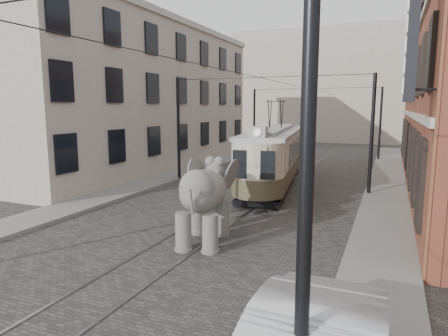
% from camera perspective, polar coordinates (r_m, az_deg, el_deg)
% --- Properties ---
extents(ground, '(120.00, 120.00, 0.00)m').
position_cam_1_polar(ground, '(16.27, 0.30, -6.77)').
color(ground, '#464340').
extents(tram_rails, '(1.54, 80.00, 0.02)m').
position_cam_1_polar(tram_rails, '(16.26, 0.30, -6.73)').
color(tram_rails, slate).
rests_on(tram_rails, ground).
extents(sidewalk_right, '(2.00, 60.00, 0.15)m').
position_cam_1_polar(sidewalk_right, '(15.07, 22.08, -8.41)').
color(sidewalk_right, slate).
rests_on(sidewalk_right, ground).
extents(sidewalk_left, '(2.00, 60.00, 0.15)m').
position_cam_1_polar(sidewalk_left, '(19.62, -17.53, -4.24)').
color(sidewalk_left, slate).
rests_on(sidewalk_left, ground).
extents(stucco_building, '(7.00, 24.00, 10.00)m').
position_cam_1_polar(stucco_building, '(29.82, -12.00, 9.85)').
color(stucco_building, '#A19585').
rests_on(stucco_building, ground).
extents(distant_block, '(28.00, 10.00, 14.00)m').
position_cam_1_polar(distant_block, '(54.84, 17.05, 11.21)').
color(distant_block, '#A19585').
rests_on(distant_block, ground).
extents(catenary, '(11.00, 30.20, 6.00)m').
position_cam_1_polar(catenary, '(20.48, 5.24, 4.95)').
color(catenary, black).
rests_on(catenary, ground).
extents(tram, '(4.14, 12.17, 4.74)m').
position_cam_1_polar(tram, '(22.46, 7.43, 3.64)').
color(tram, beige).
rests_on(tram, ground).
extents(elephant, '(3.21, 4.72, 2.65)m').
position_cam_1_polar(elephant, '(12.72, -3.01, -5.06)').
color(elephant, slate).
rests_on(elephant, ground).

